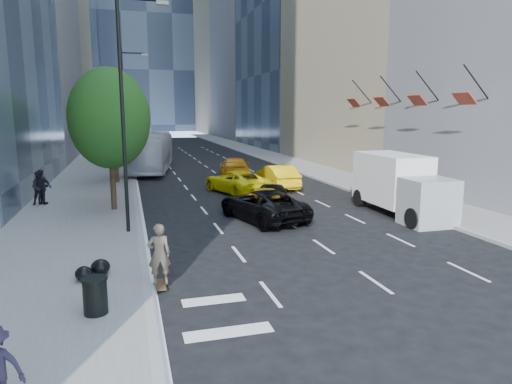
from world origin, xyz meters
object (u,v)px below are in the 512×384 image
object	(u,v)px
black_sedan_lincoln	(263,205)
trash_can	(95,297)
city_bus	(152,152)
box_truck	(400,185)
black_sedan_mercedes	(272,195)
skateboarder	(159,258)

from	to	relation	value
black_sedan_lincoln	trash_can	bearing A→B (deg)	37.20
black_sedan_lincoln	city_bus	xyz separation A→B (m)	(-4.23, 21.05, 0.95)
city_bus	trash_can	xyz separation A→B (m)	(-3.07, -30.39, -1.11)
black_sedan_lincoln	city_bus	bearing A→B (deg)	-93.43
city_bus	box_truck	world-z (taller)	city_bus
city_bus	trash_can	world-z (taller)	city_bus
black_sedan_mercedes	box_truck	distance (m)	6.91
black_sedan_mercedes	trash_can	xyz separation A→B (m)	(-8.74, -12.25, -0.05)
city_bus	trash_can	distance (m)	30.57
box_truck	skateboarder	bearing A→B (deg)	-150.71
black_sedan_mercedes	trash_can	world-z (taller)	black_sedan_mercedes
black_sedan_lincoln	trash_can	world-z (taller)	black_sedan_lincoln
city_bus	trash_can	bearing A→B (deg)	-86.48
skateboarder	box_truck	xyz separation A→B (m)	(12.80, 6.94, 0.63)
skateboarder	black_sedan_lincoln	world-z (taller)	skateboarder
black_sedan_lincoln	black_sedan_mercedes	world-z (taller)	black_sedan_lincoln
box_truck	trash_can	distance (m)	16.95
black_sedan_lincoln	skateboarder	bearing A→B (deg)	39.28
black_sedan_mercedes	city_bus	world-z (taller)	city_bus
black_sedan_lincoln	black_sedan_mercedes	size ratio (longest dim) A/B	1.20
skateboarder	black_sedan_mercedes	size ratio (longest dim) A/B	0.41
skateboarder	black_sedan_lincoln	distance (m)	9.45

